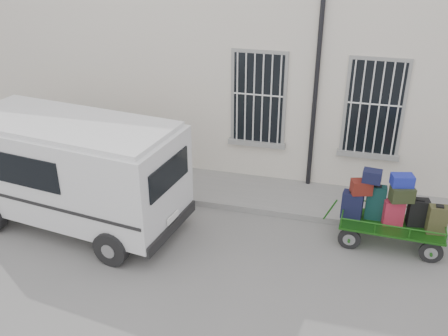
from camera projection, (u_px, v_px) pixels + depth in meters
ground at (246, 248)px, 10.38m from camera, size 80.00×80.00×0.00m
building at (291, 46)px, 13.81m from camera, size 24.00×5.15×6.00m
sidewalk at (265, 194)px, 12.25m from camera, size 24.00×1.70×0.15m
luggage_cart at (391, 211)px, 10.12m from camera, size 2.43×1.02×1.67m
van at (72, 167)px, 10.64m from camera, size 5.07×2.73×2.43m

